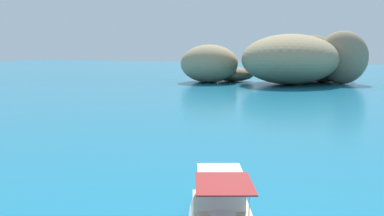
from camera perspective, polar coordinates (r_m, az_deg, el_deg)
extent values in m
ellipsoid|color=#756651|center=(87.55, 16.22, 6.57)|extent=(12.76, 13.52, 9.38)
ellipsoid|color=#84755B|center=(83.37, 19.96, 6.56)|extent=(11.01, 9.24, 9.98)
ellipsoid|color=#9E8966|center=(80.21, 13.41, 6.56)|extent=(19.33, 23.53, 9.37)
ellipsoid|color=#84755B|center=(86.21, 15.66, 6.52)|extent=(11.07, 11.37, 9.22)
ellipsoid|color=#756651|center=(87.98, 17.65, 5.21)|extent=(15.00, 16.45, 5.38)
ellipsoid|color=#9E8966|center=(82.05, 2.40, 6.13)|extent=(15.61, 15.65, 7.45)
ellipsoid|color=#84755B|center=(87.41, 2.54, 5.29)|extent=(6.19, 6.04, 4.57)
ellipsoid|color=#84755B|center=(85.82, 5.57, 4.66)|extent=(9.46, 7.74, 2.90)
ellipsoid|color=#84755B|center=(84.54, 1.78, 5.42)|extent=(10.24, 10.52, 5.20)
cube|color=#C6B793|center=(13.82, 4.13, -14.01)|extent=(3.55, 4.46, 0.06)
cube|color=silver|center=(14.50, 3.89, -10.64)|extent=(2.33, 2.55, 1.03)
cube|color=#2D4756|center=(15.46, 3.62, -9.04)|extent=(1.38, 0.88, 0.55)
cylinder|color=silver|center=(16.99, 3.29, -9.12)|extent=(1.39, 0.75, 0.04)
cube|color=maroon|center=(12.73, 4.43, -10.32)|extent=(2.56, 2.76, 0.04)
cylinder|color=silver|center=(12.89, 0.88, -12.84)|extent=(0.03, 0.03, 1.18)
cylinder|color=silver|center=(13.00, 7.89, -12.72)|extent=(0.03, 0.03, 1.18)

